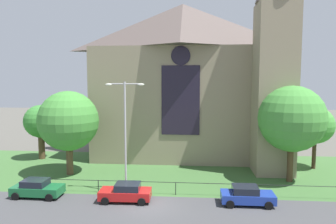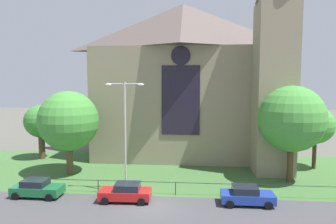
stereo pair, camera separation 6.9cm
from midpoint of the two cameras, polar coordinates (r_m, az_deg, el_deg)
ground at (r=35.13m, az=-1.03°, el=-10.66°), size 160.00×160.00×0.00m
road_asphalt at (r=23.93m, az=-4.07°, el=-18.63°), size 120.00×8.00×0.01m
grass_verge at (r=33.23m, az=-1.38°, el=-11.61°), size 120.00×20.00×0.01m
church_building at (r=40.95m, az=3.71°, el=6.19°), size 23.20×16.20×26.00m
iron_railing at (r=27.57m, az=1.36°, el=-13.16°), size 27.66×0.07×1.13m
tree_right_near at (r=32.32m, az=21.83°, el=-1.19°), size 6.45×6.45×9.48m
tree_left_far at (r=42.44m, az=-22.49°, el=-1.70°), size 4.15×4.15×6.92m
tree_right_far at (r=38.42m, az=25.50°, el=-2.26°), size 4.13×4.13×7.04m
tree_left_near at (r=34.13m, az=-17.95°, el=-1.60°), size 6.30×6.30×8.90m
streetlamp_near at (r=26.88m, az=-7.98°, el=-2.40°), size 3.37×0.26×9.85m
parked_car_green at (r=29.43m, az=-23.07°, el=-12.83°), size 4.23×2.08×1.51m
parked_car_red at (r=26.51m, az=-7.85°, el=-14.48°), size 4.25×2.13×1.51m
parked_car_blue at (r=26.39m, az=14.29°, el=-14.70°), size 4.20×2.02×1.51m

